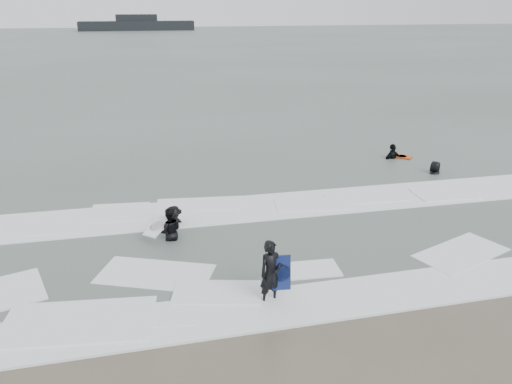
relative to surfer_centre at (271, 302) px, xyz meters
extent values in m
plane|color=brown|center=(0.76, 0.27, 0.00)|extent=(320.00, 320.00, 0.00)
plane|color=#47544C|center=(0.76, 80.27, 0.06)|extent=(320.00, 320.00, 0.00)
imported|color=black|center=(0.00, 0.00, 0.00)|extent=(0.75, 0.60, 1.80)
imported|color=black|center=(-2.39, 4.31, 0.00)|extent=(0.84, 0.66, 1.70)
imported|color=black|center=(-2.19, 5.34, 0.00)|extent=(1.18, 0.90, 1.62)
imported|color=black|center=(9.14, 11.22, 0.00)|extent=(1.22, 0.79, 1.94)
imported|color=black|center=(9.92, 8.55, 0.00)|extent=(1.04, 0.92, 1.78)
cube|color=white|center=(0.76, -0.33, 0.03)|extent=(30.03, 2.32, 0.07)
cube|color=white|center=(0.76, 6.27, 0.04)|extent=(30.00, 2.60, 0.09)
cube|color=black|center=(-3.94, 141.13, 1.31)|extent=(31.71, 5.66, 2.49)
cube|color=black|center=(-3.94, 141.13, 3.46)|extent=(11.33, 3.40, 1.81)
camera|label=1|loc=(-2.80, -10.98, 7.43)|focal=35.00mm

